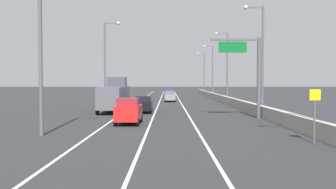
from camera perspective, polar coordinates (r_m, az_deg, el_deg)
name	(u,v)px	position (r m, az deg, el deg)	size (l,w,h in m)	color
ground_plane	(171,99)	(68.58, 0.43, -0.78)	(320.00, 320.00, 0.00)	#26282B
lane_stripe_left	(138,102)	(59.79, -4.77, -1.21)	(0.16, 130.00, 0.00)	silver
lane_stripe_center	(159,102)	(59.61, -1.42, -1.21)	(0.16, 130.00, 0.00)	silver
lane_stripe_right	(180,102)	(59.63, 1.95, -1.21)	(0.16, 130.00, 0.00)	silver
jersey_barrier_right	(241,105)	(45.49, 11.42, -1.59)	(0.60, 120.00, 1.10)	#9E998E
overhead_sign_gantry	(251,67)	(34.40, 12.92, 4.18)	(4.68, 0.36, 7.50)	#47474C
speed_advisory_sign	(314,112)	(21.62, 22.09, -2.53)	(0.60, 0.11, 3.00)	#4C4C51
lamp_post_right_second	(260,53)	(38.67, 14.34, 6.40)	(2.14, 0.44, 11.26)	#4C4C51
lamp_post_right_third	(226,63)	(58.81, 9.07, 4.95)	(2.14, 0.44, 11.26)	#4C4C51
lamp_post_right_fourth	(211,68)	(79.27, 6.84, 4.22)	(2.14, 0.44, 11.26)	#4C4C51
lamp_post_right_fifth	(203,71)	(99.81, 5.56, 3.78)	(2.14, 0.44, 11.26)	#4C4C51
lamp_post_left_near	(44,34)	(24.18, -19.03, 8.98)	(2.14, 0.44, 11.26)	#4C4C51
lamp_post_left_mid	(106,59)	(48.25, -9.71, 5.57)	(2.14, 0.44, 11.26)	#4C4C51
car_blue_0	(169,93)	(74.76, 0.22, 0.17)	(1.92, 4.35, 1.86)	#1E389E
car_gray_1	(170,96)	(60.73, 0.28, -0.28)	(1.83, 4.23, 1.86)	slate
car_black_2	(144,104)	(39.60, -3.88, -1.56)	(1.87, 4.04, 1.86)	black
car_red_3	(128,111)	(29.28, -6.26, -2.62)	(1.99, 4.06, 2.11)	red
box_truck	(114,96)	(41.70, -8.46, -0.20)	(2.50, 9.88, 3.94)	#4C4C51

